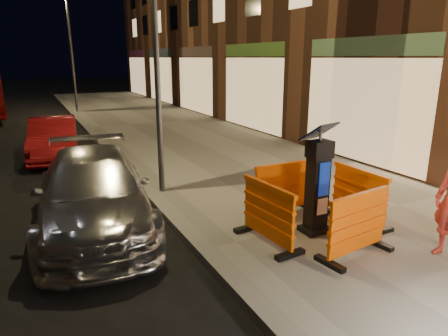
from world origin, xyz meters
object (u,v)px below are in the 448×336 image
car_silver (97,226)px  barrier_kerbside (268,214)px  barrier_front (358,225)px  barrier_back (284,188)px  car_red (56,158)px  barrier_bldgside (359,196)px  parking_kiosk (318,182)px

car_silver → barrier_kerbside: bearing=-37.6°
barrier_front → barrier_back: size_ratio=1.00×
car_silver → car_red: car_silver is taller
barrier_front → car_silver: (-3.25, 3.18, -0.64)m
barrier_bldgside → car_red: barrier_bldgside is taller
barrier_back → car_red: size_ratio=0.33×
barrier_kerbside → barrier_bldgside: same height
barrier_back → car_red: bearing=115.9°
barrier_back → barrier_kerbside: 1.34m
barrier_bldgside → car_silver: size_ratio=0.27×
parking_kiosk → barrier_back: bearing=87.0°
barrier_front → car_silver: 4.59m
barrier_bldgside → car_red: bearing=27.6°
barrier_back → barrier_bldgside: 1.34m
parking_kiosk → barrier_bldgside: (0.95, 0.00, -0.39)m
barrier_back → barrier_bldgside: size_ratio=1.00×
barrier_kerbside → car_red: bearing=12.4°
parking_kiosk → barrier_back: parking_kiosk is taller
parking_kiosk → barrier_front: 1.03m
barrier_front → barrier_back: same height
car_red → parking_kiosk: bearing=-60.7°
barrier_kerbside → car_red: barrier_kerbside is taller
barrier_front → car_silver: size_ratio=0.27×
barrier_bldgside → car_silver: (-4.20, 2.23, -0.64)m
barrier_kerbside → barrier_bldgside: bearing=-95.0°
barrier_back → car_red: barrier_back is taller
parking_kiosk → barrier_kerbside: bearing=177.0°
barrier_front → car_red: bearing=103.0°
car_silver → car_red: bearing=99.0°
barrier_kerbside → car_red: (-2.55, 8.18, -0.64)m
barrier_bldgside → car_red: (-4.45, 8.18, -0.64)m
parking_kiosk → barrier_bldgside: size_ratio=1.40×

